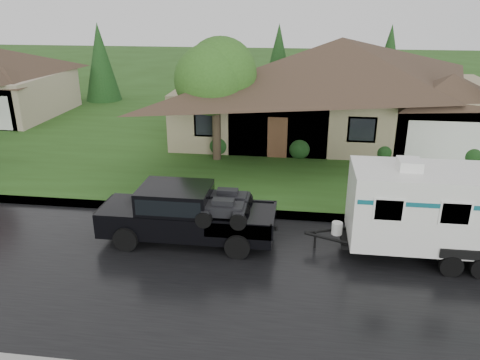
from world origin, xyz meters
TOP-DOWN VIEW (x-y plane):
  - ground at (0.00, 0.00)m, footprint 140.00×140.00m
  - road at (0.00, -2.00)m, footprint 140.00×8.00m
  - curb at (0.00, 2.25)m, footprint 140.00×0.50m
  - lawn at (0.00, 15.00)m, footprint 140.00×26.00m
  - house_main at (2.29, 13.84)m, footprint 19.44×10.80m
  - tree_left_green at (-4.24, 8.33)m, footprint 3.67×3.67m
  - shrub_row at (2.00, 9.30)m, footprint 13.60×1.00m
  - pickup_truck at (-3.83, -0.01)m, footprint 5.81×2.21m
  - travel_trailer at (4.98, -0.01)m, footprint 7.17×2.52m

SIDE VIEW (x-z plane):
  - ground at x=0.00m, z-range 0.00..0.00m
  - road at x=0.00m, z-range 0.00..0.01m
  - curb at x=0.00m, z-range 0.00..0.15m
  - lawn at x=0.00m, z-range 0.00..0.15m
  - shrub_row at x=2.00m, z-range 0.15..1.15m
  - pickup_truck at x=-3.83m, z-range 0.07..2.01m
  - travel_trailer at x=4.98m, z-range 0.10..3.31m
  - house_main at x=2.29m, z-range 0.14..7.04m
  - tree_left_green at x=-4.24m, z-range 1.33..7.41m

